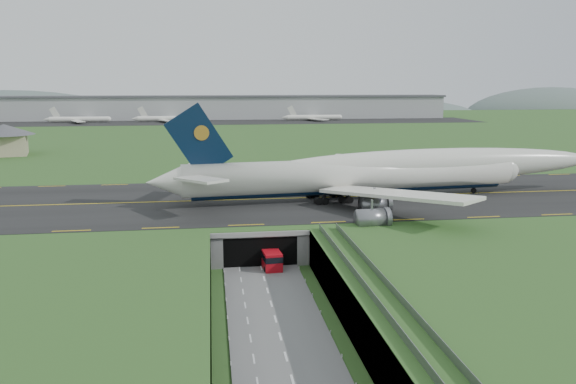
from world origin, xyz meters
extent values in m
plane|color=#305B24|center=(0.00, 0.00, 0.00)|extent=(900.00, 900.00, 0.00)
cube|color=gray|center=(0.00, 0.00, 3.00)|extent=(800.00, 800.00, 6.00)
cube|color=slate|center=(0.00, -7.50, 0.10)|extent=(12.00, 75.00, 0.20)
cube|color=black|center=(0.00, 33.00, 6.09)|extent=(800.00, 44.00, 0.18)
cube|color=gray|center=(0.00, 19.00, 5.50)|extent=(16.00, 22.00, 1.00)
cube|color=gray|center=(-7.00, 19.00, 3.00)|extent=(2.00, 22.00, 6.00)
cube|color=gray|center=(7.00, 19.00, 3.00)|extent=(2.00, 22.00, 6.00)
cube|color=black|center=(0.00, 14.00, 2.50)|extent=(12.00, 12.00, 5.00)
cube|color=#A8A8A3|center=(0.00, 7.95, 5.60)|extent=(17.00, 0.50, 0.80)
cube|color=#A8A8A3|center=(11.00, -18.50, 5.80)|extent=(3.00, 53.00, 0.50)
cube|color=gray|center=(9.60, -18.50, 6.55)|extent=(0.06, 53.00, 1.00)
cube|color=gray|center=(12.40, -18.50, 6.55)|extent=(0.06, 53.00, 1.00)
cylinder|color=#A8A8A3|center=(11.00, -28.00, 2.80)|extent=(0.90, 0.90, 5.60)
cylinder|color=#A8A8A3|center=(11.00, -16.00, 2.80)|extent=(0.90, 0.90, 5.60)
cylinder|color=#A8A8A3|center=(11.00, -4.00, 2.80)|extent=(0.90, 0.90, 5.60)
cylinder|color=silver|center=(20.91, 30.29, 11.22)|extent=(68.91, 13.10, 6.46)
sphere|color=silver|center=(55.06, 33.63, 11.22)|extent=(6.91, 6.91, 6.33)
cone|color=silver|center=(-16.24, 26.66, 11.22)|extent=(7.63, 6.79, 6.13)
ellipsoid|color=silver|center=(39.35, 32.09, 12.68)|extent=(75.15, 13.20, 6.78)
ellipsoid|color=black|center=(54.05, 33.53, 12.03)|extent=(4.77, 3.25, 2.26)
cylinder|color=#081931|center=(20.91, 30.29, 8.71)|extent=(65.14, 9.04, 2.71)
cube|color=silver|center=(21.35, 46.56, 10.22)|extent=(18.93, 30.45, 2.72)
cube|color=silver|center=(-10.95, 34.78, 12.74)|extent=(8.43, 12.00, 1.03)
cube|color=silver|center=(24.49, 14.42, 10.22)|extent=(23.34, 28.70, 2.72)
cube|color=silver|center=(-9.48, 19.72, 12.74)|extent=(9.93, 11.77, 1.03)
cube|color=#081931|center=(-9.72, 27.30, 18.79)|extent=(12.83, 1.85, 14.28)
cylinder|color=gold|center=(-9.21, 27.35, 20.31)|extent=(2.88, 0.98, 2.83)
cylinder|color=slate|center=(20.71, 39.90, 7.09)|extent=(5.55, 3.82, 3.33)
cylinder|color=slate|center=(14.93, 49.98, 7.09)|extent=(5.55, 3.82, 3.33)
cylinder|color=slate|center=(22.57, 20.82, 7.09)|extent=(5.55, 3.82, 3.33)
cylinder|color=slate|center=(18.86, 9.82, 7.09)|extent=(5.55, 3.82, 3.33)
cylinder|color=black|center=(48.23, 32.96, 6.73)|extent=(1.15, 0.61, 1.11)
cube|color=black|center=(16.39, 29.85, 6.89)|extent=(6.71, 7.62, 1.41)
cube|color=#B80C16|center=(1.53, 7.93, 1.65)|extent=(3.35, 7.46, 2.90)
cube|color=black|center=(1.53, 7.93, 2.23)|extent=(3.42, 7.56, 0.97)
cube|color=black|center=(1.53, 7.93, 0.44)|extent=(3.11, 6.96, 0.48)
cylinder|color=black|center=(0.50, 5.41, 0.53)|extent=(0.42, 0.90, 0.87)
cylinder|color=black|center=(0.06, 10.22, 0.53)|extent=(0.42, 0.90, 0.87)
cylinder|color=black|center=(3.00, 5.64, 0.53)|extent=(0.42, 0.90, 0.87)
cylinder|color=black|center=(2.56, 10.45, 0.53)|extent=(0.42, 0.90, 0.87)
cube|color=tan|center=(-74.60, 116.05, 9.43)|extent=(15.56, 15.56, 6.87)
cone|color=#4C4C51|center=(-74.60, 116.05, 14.58)|extent=(22.82, 22.82, 3.43)
cube|color=#B2B2B2|center=(0.00, 300.00, 13.50)|extent=(300.00, 22.00, 15.00)
cube|color=#4C4C51|center=(0.00, 300.00, 21.00)|extent=(302.00, 24.00, 1.20)
cube|color=black|center=(0.00, 270.00, 6.14)|extent=(320.00, 50.00, 0.08)
cylinder|color=silver|center=(-85.94, 275.00, 8.18)|extent=(34.00, 3.20, 3.20)
cylinder|color=silver|center=(-34.66, 275.00, 8.18)|extent=(34.00, 3.20, 3.20)
cylinder|color=silver|center=(57.55, 275.00, 8.18)|extent=(34.00, 3.20, 3.20)
ellipsoid|color=slate|center=(-180.00, 430.00, -4.00)|extent=(220.00, 77.00, 56.00)
ellipsoid|color=slate|center=(120.00, 430.00, -4.00)|extent=(260.00, 91.00, 44.00)
ellipsoid|color=slate|center=(320.00, 430.00, -4.00)|extent=(180.00, 63.00, 60.00)
camera|label=1|loc=(-7.42, -78.87, 29.36)|focal=35.00mm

